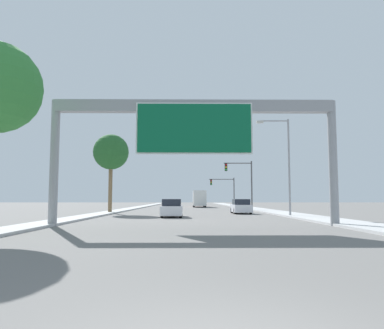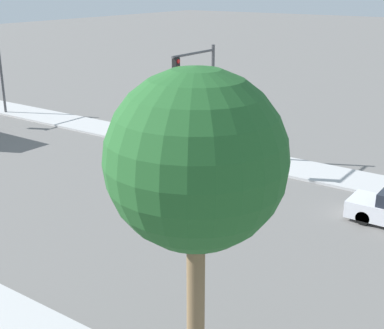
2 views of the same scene
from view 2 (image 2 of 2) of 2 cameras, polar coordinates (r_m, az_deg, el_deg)
The scene contains 3 objects.
sidewalk_right at distance 40.80m, azimuth -11.40°, elevation 4.20°, with size 3.00×120.00×0.15m.
traffic_light_near_intersection at distance 30.56m, azimuth 1.02°, elevation 8.21°, with size 3.97×0.32×6.81m.
palm_tree_background at distance 11.14m, azimuth 0.44°, elevation 0.20°, with size 3.90×3.90×8.67m.
Camera 2 is at (-17.55, 31.20, 10.25)m, focal length 50.00 mm.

